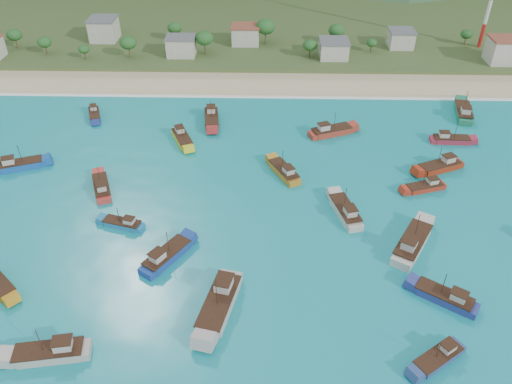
{
  "coord_description": "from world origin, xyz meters",
  "views": [
    {
      "loc": [
        -1.37,
        -64.26,
        62.8
      ],
      "look_at": [
        -3.37,
        18.0,
        3.0
      ],
      "focal_mm": 35.0,
      "sensor_mm": 36.0,
      "label": 1
    }
  ],
  "objects_px": {
    "boat_15": "(445,298)",
    "boat_31": "(166,256)",
    "boat_14": "(425,187)",
    "boat_23": "(331,132)",
    "boat_11": "(95,115)",
    "boat_25": "(182,139)",
    "boat_33": "(463,113)",
    "boat_26": "(284,172)",
    "boat_18": "(450,140)",
    "boat_3": "(212,119)",
    "boat_6": "(51,353)",
    "boat_9": "(220,304)",
    "boat_17": "(438,358)",
    "boat_8": "(102,188)",
    "boat_19": "(123,224)",
    "boat_16": "(345,212)",
    "boat_12": "(440,167)",
    "boat_0": "(19,165)",
    "boat_24": "(412,244)"
  },
  "relations": [
    {
      "from": "boat_8",
      "to": "boat_11",
      "type": "bearing_deg",
      "value": 87.04
    },
    {
      "from": "boat_0",
      "to": "boat_25",
      "type": "distance_m",
      "value": 37.81
    },
    {
      "from": "boat_9",
      "to": "boat_14",
      "type": "height_order",
      "value": "boat_9"
    },
    {
      "from": "boat_8",
      "to": "boat_15",
      "type": "distance_m",
      "value": 71.25
    },
    {
      "from": "boat_3",
      "to": "boat_12",
      "type": "height_order",
      "value": "boat_3"
    },
    {
      "from": "boat_9",
      "to": "boat_19",
      "type": "relative_size",
      "value": 1.63
    },
    {
      "from": "boat_3",
      "to": "boat_11",
      "type": "distance_m",
      "value": 32.0
    },
    {
      "from": "boat_33",
      "to": "boat_26",
      "type": "bearing_deg",
      "value": -137.51
    },
    {
      "from": "boat_3",
      "to": "boat_6",
      "type": "xyz_separation_m",
      "value": [
        -16.5,
        -73.53,
        -0.05
      ]
    },
    {
      "from": "boat_15",
      "to": "boat_31",
      "type": "xyz_separation_m",
      "value": [
        -47.39,
        8.54,
        0.07
      ]
    },
    {
      "from": "boat_0",
      "to": "boat_23",
      "type": "xyz_separation_m",
      "value": [
        72.72,
        17.43,
        0.06
      ]
    },
    {
      "from": "boat_9",
      "to": "boat_12",
      "type": "distance_m",
      "value": 62.8
    },
    {
      "from": "boat_17",
      "to": "boat_33",
      "type": "bearing_deg",
      "value": -54.27
    },
    {
      "from": "boat_17",
      "to": "boat_23",
      "type": "height_order",
      "value": "boat_23"
    },
    {
      "from": "boat_9",
      "to": "boat_17",
      "type": "xyz_separation_m",
      "value": [
        32.68,
        -9.09,
        -0.49
      ]
    },
    {
      "from": "boat_6",
      "to": "boat_26",
      "type": "bearing_deg",
      "value": -45.07
    },
    {
      "from": "boat_3",
      "to": "boat_14",
      "type": "xyz_separation_m",
      "value": [
        48.91,
        -29.75,
        -0.29
      ]
    },
    {
      "from": "boat_11",
      "to": "boat_6",
      "type": "bearing_deg",
      "value": 82.08
    },
    {
      "from": "boat_8",
      "to": "boat_19",
      "type": "height_order",
      "value": "boat_8"
    },
    {
      "from": "boat_26",
      "to": "boat_31",
      "type": "distance_m",
      "value": 35.5
    },
    {
      "from": "boat_9",
      "to": "boat_33",
      "type": "height_order",
      "value": "boat_9"
    },
    {
      "from": "boat_31",
      "to": "boat_33",
      "type": "xyz_separation_m",
      "value": [
        70.95,
        57.92,
        0.14
      ]
    },
    {
      "from": "boat_31",
      "to": "boat_16",
      "type": "bearing_deg",
      "value": 55.31
    },
    {
      "from": "boat_12",
      "to": "boat_26",
      "type": "relative_size",
      "value": 1.07
    },
    {
      "from": "boat_3",
      "to": "boat_18",
      "type": "relative_size",
      "value": 1.21
    },
    {
      "from": "boat_0",
      "to": "boat_24",
      "type": "bearing_deg",
      "value": 52.24
    },
    {
      "from": "boat_11",
      "to": "boat_17",
      "type": "height_order",
      "value": "boat_17"
    },
    {
      "from": "boat_14",
      "to": "boat_23",
      "type": "height_order",
      "value": "boat_23"
    },
    {
      "from": "boat_11",
      "to": "boat_26",
      "type": "bearing_deg",
      "value": 132.61
    },
    {
      "from": "boat_26",
      "to": "boat_19",
      "type": "bearing_deg",
      "value": -176.85
    },
    {
      "from": "boat_24",
      "to": "boat_12",
      "type": "bearing_deg",
      "value": 96.07
    },
    {
      "from": "boat_16",
      "to": "boat_9",
      "type": "bearing_deg",
      "value": -148.53
    },
    {
      "from": "boat_11",
      "to": "boat_25",
      "type": "distance_m",
      "value": 28.45
    },
    {
      "from": "boat_14",
      "to": "boat_24",
      "type": "bearing_deg",
      "value": 141.34
    },
    {
      "from": "boat_0",
      "to": "boat_18",
      "type": "distance_m",
      "value": 103.0
    },
    {
      "from": "boat_12",
      "to": "boat_18",
      "type": "distance_m",
      "value": 13.86
    },
    {
      "from": "boat_11",
      "to": "boat_15",
      "type": "bearing_deg",
      "value": 120.79
    },
    {
      "from": "boat_0",
      "to": "boat_14",
      "type": "bearing_deg",
      "value": 64.98
    },
    {
      "from": "boat_16",
      "to": "boat_23",
      "type": "relative_size",
      "value": 0.98
    },
    {
      "from": "boat_33",
      "to": "boat_8",
      "type": "bearing_deg",
      "value": -146.09
    },
    {
      "from": "boat_26",
      "to": "boat_31",
      "type": "height_order",
      "value": "boat_31"
    },
    {
      "from": "boat_14",
      "to": "boat_26",
      "type": "distance_m",
      "value": 30.64
    },
    {
      "from": "boat_6",
      "to": "boat_17",
      "type": "bearing_deg",
      "value": -98.59
    },
    {
      "from": "boat_23",
      "to": "boat_26",
      "type": "relative_size",
      "value": 1.11
    },
    {
      "from": "boat_3",
      "to": "boat_18",
      "type": "xyz_separation_m",
      "value": [
        60.23,
        -9.35,
        -0.2
      ]
    },
    {
      "from": "boat_16",
      "to": "boat_33",
      "type": "bearing_deg",
      "value": 34.51
    },
    {
      "from": "boat_16",
      "to": "boat_25",
      "type": "relative_size",
      "value": 1.08
    },
    {
      "from": "boat_18",
      "to": "boat_33",
      "type": "bearing_deg",
      "value": 154.1
    },
    {
      "from": "boat_26",
      "to": "boat_31",
      "type": "relative_size",
      "value": 0.97
    },
    {
      "from": "boat_8",
      "to": "boat_33",
      "type": "distance_m",
      "value": 95.85
    }
  ]
}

